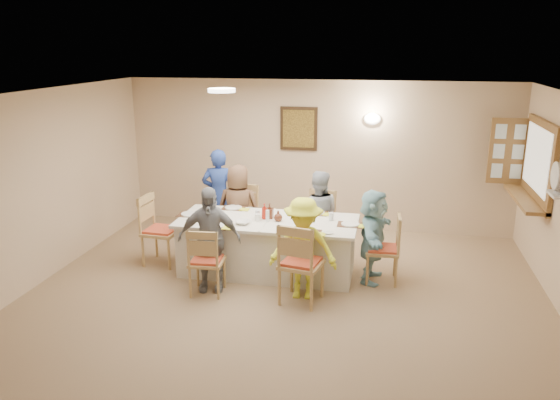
% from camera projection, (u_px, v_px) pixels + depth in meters
% --- Properties ---
extents(ground, '(7.00, 7.00, 0.00)m').
position_uv_depth(ground, '(273.00, 323.00, 6.20)').
color(ground, olive).
extents(room_walls, '(7.00, 7.00, 7.00)m').
position_uv_depth(room_walls, '(272.00, 195.00, 5.79)').
color(room_walls, '#CFB28C').
rests_on(room_walls, ground).
extents(wall_picture, '(0.62, 0.05, 0.72)m').
position_uv_depth(wall_picture, '(299.00, 129.00, 9.06)').
color(wall_picture, '#402A16').
rests_on(wall_picture, room_walls).
extents(wall_sconce, '(0.26, 0.09, 0.18)m').
position_uv_depth(wall_sconce, '(372.00, 119.00, 8.75)').
color(wall_sconce, white).
rests_on(wall_sconce, room_walls).
extents(ceiling_light, '(0.36, 0.36, 0.05)m').
position_uv_depth(ceiling_light, '(222.00, 90.00, 7.13)').
color(ceiling_light, white).
rests_on(ceiling_light, room_walls).
extents(serving_hatch, '(0.06, 1.50, 1.15)m').
position_uv_depth(serving_hatch, '(539.00, 162.00, 7.44)').
color(serving_hatch, olive).
rests_on(serving_hatch, room_walls).
extents(hatch_sill, '(0.30, 1.50, 0.05)m').
position_uv_depth(hatch_sill, '(525.00, 199.00, 7.61)').
color(hatch_sill, olive).
rests_on(hatch_sill, room_walls).
extents(shutter_door, '(0.55, 0.04, 1.00)m').
position_uv_depth(shutter_door, '(508.00, 151.00, 8.21)').
color(shutter_door, olive).
rests_on(shutter_door, room_walls).
extents(fan_shelf, '(0.22, 0.36, 0.03)m').
position_uv_depth(fan_shelf, '(560.00, 195.00, 6.21)').
color(fan_shelf, white).
rests_on(fan_shelf, room_walls).
extents(desk_fan, '(0.30, 0.30, 0.28)m').
position_uv_depth(desk_fan, '(559.00, 182.00, 6.17)').
color(desk_fan, '#A5A5A8').
rests_on(desk_fan, fan_shelf).
extents(dining_table, '(2.43, 1.03, 0.76)m').
position_uv_depth(dining_table, '(268.00, 246.00, 7.50)').
color(dining_table, beige).
rests_on(dining_table, ground).
extents(chair_back_left, '(0.53, 0.53, 0.99)m').
position_uv_depth(chair_back_left, '(241.00, 218.00, 8.33)').
color(chair_back_left, tan).
rests_on(chair_back_left, ground).
extents(chair_back_right, '(0.52, 0.52, 0.96)m').
position_uv_depth(chair_back_right, '(319.00, 224.00, 8.11)').
color(chair_back_right, tan).
rests_on(chair_back_right, ground).
extents(chair_front_left, '(0.46, 0.46, 0.89)m').
position_uv_depth(chair_front_left, '(207.00, 260.00, 6.84)').
color(chair_front_left, tan).
rests_on(chair_front_left, ground).
extents(chair_front_right, '(0.58, 0.58, 1.04)m').
position_uv_depth(chair_front_right, '(301.00, 262.00, 6.59)').
color(chair_front_right, tan).
rests_on(chair_front_right, ground).
extents(chair_left_end, '(0.52, 0.52, 1.01)m').
position_uv_depth(chair_left_end, '(161.00, 230.00, 7.76)').
color(chair_left_end, tan).
rests_on(chair_left_end, ground).
extents(chair_right_end, '(0.46, 0.46, 0.92)m').
position_uv_depth(chair_right_end, '(382.00, 248.00, 7.18)').
color(chair_right_end, tan).
rests_on(chair_right_end, ground).
extents(diner_back_left, '(0.70, 0.49, 1.35)m').
position_uv_depth(diner_back_left, '(238.00, 209.00, 8.17)').
color(diner_back_left, brown).
rests_on(diner_back_left, ground).
extents(diner_back_right, '(0.70, 0.58, 1.31)m').
position_uv_depth(diner_back_right, '(318.00, 215.00, 7.95)').
color(diner_back_right, '#A3AAB7').
rests_on(diner_back_right, ground).
extents(diner_front_left, '(0.90, 0.59, 1.36)m').
position_uv_depth(diner_front_left, '(209.00, 239.00, 6.89)').
color(diner_front_left, gray).
rests_on(diner_front_left, ground).
extents(diner_front_right, '(0.87, 0.54, 1.29)m').
position_uv_depth(diner_front_right, '(303.00, 248.00, 6.67)').
color(diner_front_right, '#E8F135').
rests_on(diner_front_right, ground).
extents(diner_right_end, '(1.23, 0.57, 1.26)m').
position_uv_depth(diner_right_end, '(373.00, 236.00, 7.16)').
color(diner_right_end, '#97CFDB').
rests_on(diner_right_end, ground).
extents(caregiver, '(0.65, 0.52, 1.48)m').
position_uv_depth(caregiver, '(219.00, 195.00, 8.68)').
color(caregiver, '#28449E').
rests_on(caregiver, ground).
extents(placemat_fl, '(0.35, 0.26, 0.01)m').
position_uv_depth(placemat_fl, '(215.00, 226.00, 7.11)').
color(placemat_fl, '#472B19').
rests_on(placemat_fl, dining_table).
extents(plate_fl, '(0.23, 0.23, 0.01)m').
position_uv_depth(plate_fl, '(215.00, 226.00, 7.11)').
color(plate_fl, white).
rests_on(plate_fl, dining_table).
extents(napkin_fl, '(0.13, 0.13, 0.01)m').
position_uv_depth(napkin_fl, '(228.00, 228.00, 7.03)').
color(napkin_fl, yellow).
rests_on(napkin_fl, dining_table).
extents(placemat_fr, '(0.37, 0.27, 0.01)m').
position_uv_depth(placemat_fr, '(306.00, 232.00, 6.88)').
color(placemat_fr, '#472B19').
rests_on(placemat_fr, dining_table).
extents(plate_fr, '(0.25, 0.25, 0.02)m').
position_uv_depth(plate_fr, '(306.00, 232.00, 6.88)').
color(plate_fr, white).
rests_on(plate_fr, dining_table).
extents(napkin_fr, '(0.14, 0.14, 0.01)m').
position_uv_depth(napkin_fr, '(320.00, 234.00, 6.80)').
color(napkin_fr, yellow).
rests_on(napkin_fr, dining_table).
extents(placemat_bl, '(0.33, 0.24, 0.01)m').
position_uv_depth(placemat_bl, '(233.00, 208.00, 7.90)').
color(placemat_bl, '#472B19').
rests_on(placemat_bl, dining_table).
extents(plate_bl, '(0.25, 0.25, 0.02)m').
position_uv_depth(plate_bl, '(233.00, 207.00, 7.90)').
color(plate_bl, white).
rests_on(plate_bl, dining_table).
extents(napkin_bl, '(0.13, 0.13, 0.01)m').
position_uv_depth(napkin_bl, '(245.00, 209.00, 7.82)').
color(napkin_bl, yellow).
rests_on(napkin_bl, dining_table).
extents(placemat_br, '(0.34, 0.25, 0.01)m').
position_uv_depth(placemat_br, '(315.00, 213.00, 7.67)').
color(placemat_br, '#472B19').
rests_on(placemat_br, dining_table).
extents(plate_br, '(0.26, 0.26, 0.02)m').
position_uv_depth(plate_br, '(316.00, 212.00, 7.67)').
color(plate_br, white).
rests_on(plate_br, dining_table).
extents(napkin_br, '(0.14, 0.14, 0.01)m').
position_uv_depth(napkin_br, '(328.00, 214.00, 7.59)').
color(napkin_br, yellow).
rests_on(napkin_br, dining_table).
extents(placemat_le, '(0.35, 0.26, 0.01)m').
position_uv_depth(placemat_le, '(190.00, 215.00, 7.60)').
color(placemat_le, '#472B19').
rests_on(placemat_le, dining_table).
extents(plate_le, '(0.26, 0.26, 0.02)m').
position_uv_depth(plate_le, '(190.00, 214.00, 7.60)').
color(plate_le, white).
rests_on(plate_le, dining_table).
extents(napkin_le, '(0.14, 0.14, 0.01)m').
position_uv_depth(napkin_le, '(202.00, 216.00, 7.52)').
color(napkin_le, yellow).
rests_on(napkin_le, dining_table).
extents(placemat_re, '(0.34, 0.25, 0.01)m').
position_uv_depth(placemat_re, '(350.00, 225.00, 7.18)').
color(placemat_re, '#472B19').
rests_on(placemat_re, dining_table).
extents(plate_re, '(0.24, 0.24, 0.01)m').
position_uv_depth(plate_re, '(350.00, 224.00, 7.17)').
color(plate_re, white).
rests_on(plate_re, dining_table).
extents(napkin_re, '(0.14, 0.14, 0.01)m').
position_uv_depth(napkin_re, '(364.00, 226.00, 7.09)').
color(napkin_re, yellow).
rests_on(napkin_re, dining_table).
extents(teacup_a, '(0.19, 0.19, 0.09)m').
position_uv_depth(teacup_a, '(204.00, 219.00, 7.25)').
color(teacup_a, white).
rests_on(teacup_a, dining_table).
extents(teacup_b, '(0.11, 0.11, 0.09)m').
position_uv_depth(teacup_b, '(302.00, 207.00, 7.82)').
color(teacup_b, white).
rests_on(teacup_b, dining_table).
extents(bowl_a, '(0.27, 0.27, 0.05)m').
position_uv_depth(bowl_a, '(243.00, 222.00, 7.21)').
color(bowl_a, white).
rests_on(bowl_a, dining_table).
extents(bowl_b, '(0.29, 0.29, 0.06)m').
position_uv_depth(bowl_b, '(298.00, 213.00, 7.58)').
color(bowl_b, white).
rests_on(bowl_b, dining_table).
extents(condiment_ketchup, '(0.10, 0.10, 0.21)m').
position_uv_depth(condiment_ketchup, '(264.00, 211.00, 7.40)').
color(condiment_ketchup, '#AE1D0E').
rests_on(condiment_ketchup, dining_table).
extents(condiment_brown, '(0.10, 0.10, 0.21)m').
position_uv_depth(condiment_brown, '(270.00, 211.00, 7.43)').
color(condiment_brown, '#522615').
rests_on(condiment_brown, dining_table).
extents(condiment_malt, '(0.13, 0.13, 0.15)m').
position_uv_depth(condiment_malt, '(278.00, 216.00, 7.31)').
color(condiment_malt, '#522615').
rests_on(condiment_malt, dining_table).
extents(drinking_glass, '(0.07, 0.07, 0.10)m').
position_uv_depth(drinking_glass, '(257.00, 214.00, 7.45)').
color(drinking_glass, silver).
rests_on(drinking_glass, dining_table).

